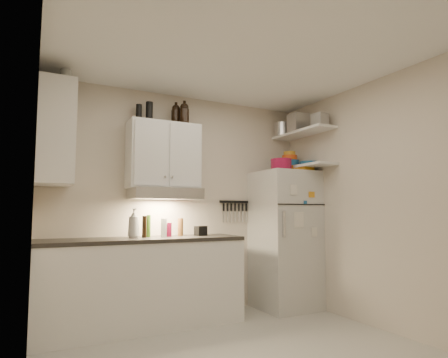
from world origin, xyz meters
name	(u,v)px	position (x,y,z in m)	size (l,w,h in m)	color
ceiling	(246,49)	(0.00, 0.00, 2.61)	(3.20, 3.00, 0.02)	white
back_wall	(182,203)	(0.00, 1.51, 1.30)	(3.20, 0.02, 2.60)	beige
left_wall	(32,195)	(-1.61, 0.00, 1.30)	(0.02, 3.00, 2.60)	beige
right_wall	(380,201)	(1.61, 0.00, 1.30)	(0.02, 3.00, 2.60)	beige
base_cabinet	(143,284)	(-0.55, 1.20, 0.44)	(2.10, 0.60, 0.88)	white
countertop	(143,240)	(-0.55, 1.20, 0.90)	(2.10, 0.62, 0.04)	#2A2824
upper_cabinet	(164,156)	(-0.30, 1.33, 1.83)	(0.80, 0.33, 0.75)	white
side_cabinet	(55,133)	(-1.44, 1.20, 1.95)	(0.33, 0.55, 1.00)	white
range_hood	(165,194)	(-0.30, 1.27, 1.39)	(0.76, 0.46, 0.12)	silver
fridge	(285,239)	(1.25, 1.16, 0.85)	(0.70, 0.68, 1.70)	silver
shelf_hi	(303,133)	(1.45, 1.02, 2.20)	(0.30, 0.95, 0.03)	white
shelf_lo	(303,167)	(1.45, 1.02, 1.76)	(0.30, 0.95, 0.03)	white
knife_strip	(234,202)	(0.70, 1.49, 1.32)	(0.42, 0.02, 0.03)	black
dutch_oven	(281,165)	(1.15, 1.08, 1.78)	(0.26, 0.26, 0.15)	maroon
book_stack	(302,168)	(1.41, 0.99, 1.74)	(0.19, 0.24, 0.08)	orange
spice_jar	(284,168)	(1.25, 1.17, 1.76)	(0.07, 0.07, 0.11)	silver
stock_pot	(283,130)	(1.39, 1.37, 2.30)	(0.25, 0.25, 0.18)	silver
tin_a	(298,123)	(1.38, 1.02, 2.33)	(0.22, 0.20, 0.22)	#AAAAAD
tin_b	(320,120)	(1.44, 0.68, 2.29)	(0.15, 0.15, 0.15)	#AAAAAD
bowl_teal	(290,164)	(1.43, 1.27, 1.83)	(0.25, 0.25, 0.10)	#19558D
bowl_orange	(290,158)	(1.40, 1.25, 1.91)	(0.20, 0.20, 0.06)	#D44714
bowl_yellow	(289,154)	(1.40, 1.25, 1.96)	(0.16, 0.16, 0.05)	#B98520
plates	(309,164)	(1.53, 1.01, 1.80)	(0.23, 0.23, 0.06)	#19558D
growler_a	(176,115)	(-0.14, 1.37, 2.33)	(0.11, 0.11, 0.26)	black
growler_b	(184,114)	(-0.07, 1.28, 2.33)	(0.11, 0.11, 0.26)	black
thermos_a	(149,112)	(-0.47, 1.35, 2.32)	(0.08, 0.08, 0.23)	black
thermos_b	(139,113)	(-0.58, 1.38, 2.30)	(0.07, 0.07, 0.19)	black
side_jar	(66,77)	(-1.36, 1.21, 2.52)	(0.11, 0.11, 0.15)	silver
soap_bottle	(134,221)	(-0.65, 1.22, 1.09)	(0.13, 0.13, 0.34)	white
pepper_mill	(180,227)	(-0.10, 1.31, 1.02)	(0.06, 0.06, 0.20)	brown
oil_bottle	(149,226)	(-0.48, 1.28, 1.04)	(0.05, 0.05, 0.24)	#3A6B1A
vinegar_bottle	(144,227)	(-0.54, 1.21, 1.03)	(0.05, 0.05, 0.23)	black
clear_bottle	(164,228)	(-0.32, 1.22, 1.02)	(0.07, 0.07, 0.20)	silver
red_jar	(168,230)	(-0.26, 1.26, 1.00)	(0.08, 0.08, 0.15)	maroon
caddy	(201,231)	(0.12, 1.24, 0.97)	(0.13, 0.09, 0.11)	black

